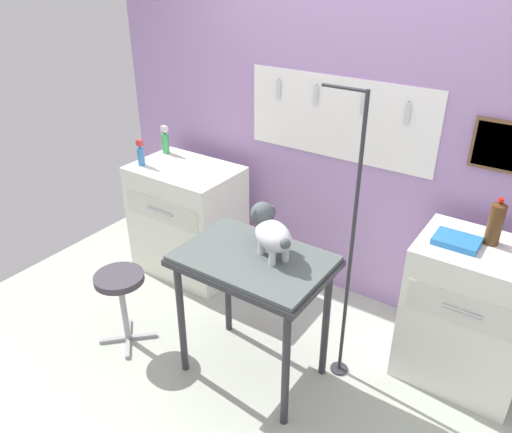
{
  "coord_description": "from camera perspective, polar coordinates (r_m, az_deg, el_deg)",
  "views": [
    {
      "loc": [
        1.33,
        -1.79,
        2.35
      ],
      "look_at": [
        -0.01,
        0.18,
        1.08
      ],
      "focal_mm": 35.46,
      "sensor_mm": 36.0,
      "label": 1
    }
  ],
  "objects": [
    {
      "name": "soda_bottle",
      "position": [
        3.02,
        25.4,
        -0.66
      ],
      "size": [
        0.08,
        0.08,
        0.27
      ],
      "color": "#4B2D14",
      "rests_on": "cabinet_right"
    },
    {
      "name": "grooming_table",
      "position": [
        2.85,
        -0.34,
        -6.23
      ],
      "size": [
        0.85,
        0.58,
        0.85
      ],
      "color": "#2D2D33",
      "rests_on": "ground"
    },
    {
      "name": "ground",
      "position": [
        3.26,
        -1.74,
        -18.63
      ],
      "size": [
        4.4,
        4.0,
        0.04
      ],
      "primitive_type": "cube",
      "color": "#A7AE9E"
    },
    {
      "name": "conditioner_bottle",
      "position": [
        3.93,
        -12.87,
        6.83
      ],
      "size": [
        0.05,
        0.05,
        0.2
      ],
      "color": "teal",
      "rests_on": "counter_left"
    },
    {
      "name": "supply_tray",
      "position": [
        2.99,
        21.69,
        -2.56
      ],
      "size": [
        0.24,
        0.18,
        0.04
      ],
      "color": "blue",
      "rests_on": "cabinet_right"
    },
    {
      "name": "rear_wall_panel",
      "position": [
        3.56,
        10.27,
        7.95
      ],
      "size": [
        4.0,
        0.09,
        2.3
      ],
      "color": "#A582BA",
      "rests_on": "ground"
    },
    {
      "name": "cabinet_right",
      "position": [
        3.26,
        22.78,
        -10.11
      ],
      "size": [
        0.68,
        0.54,
        0.91
      ],
      "color": "silver",
      "rests_on": "ground"
    },
    {
      "name": "pump_bottle_white",
      "position": [
        4.13,
        -10.19,
        8.33
      ],
      "size": [
        0.06,
        0.06,
        0.22
      ],
      "color": "#3DA659",
      "rests_on": "counter_left"
    },
    {
      "name": "counter_left",
      "position": [
        4.04,
        -7.69,
        -0.33
      ],
      "size": [
        0.8,
        0.58,
        0.89
      ],
      "color": "silver",
      "rests_on": "ground"
    },
    {
      "name": "dog",
      "position": [
        2.74,
        1.6,
        -1.59
      ],
      "size": [
        0.36,
        0.28,
        0.27
      ],
      "color": "silver",
      "rests_on": "grooming_table"
    },
    {
      "name": "stool",
      "position": [
        3.38,
        -15.03,
        -7.82
      ],
      "size": [
        0.32,
        0.32,
        0.53
      ],
      "color": "#9E9EA3",
      "rests_on": "ground"
    },
    {
      "name": "grooming_arm",
      "position": [
        2.86,
        10.45,
        -4.66
      ],
      "size": [
        0.29,
        0.11,
        1.77
      ],
      "color": "#2D2D33",
      "rests_on": "ground"
    }
  ]
}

